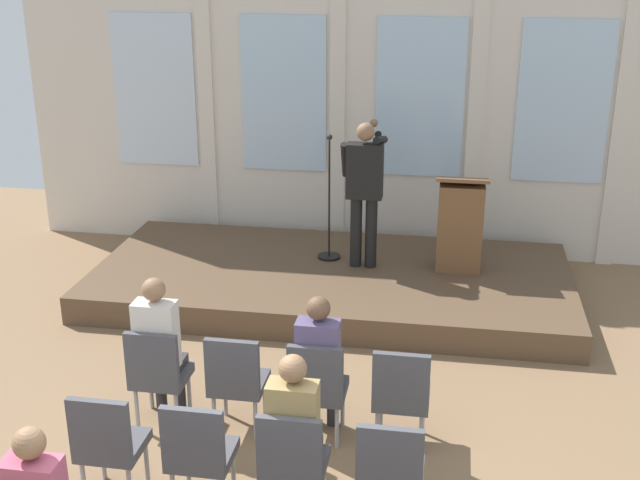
{
  "coord_description": "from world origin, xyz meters",
  "views": [
    {
      "loc": [
        1.35,
        -4.1,
        3.98
      ],
      "look_at": [
        0.11,
        3.28,
        1.24
      ],
      "focal_mm": 45.51,
      "sensor_mm": 36.0,
      "label": 1
    }
  ],
  "objects": [
    {
      "name": "stage_platform",
      "position": [
        0.0,
        4.77,
        0.16
      ],
      "size": [
        5.63,
        2.68,
        0.33
      ],
      "primitive_type": "cube",
      "color": "brown",
      "rests_on": "ground"
    },
    {
      "name": "audience_r0_c2",
      "position": [
        0.35,
        1.8,
        0.73
      ],
      "size": [
        0.36,
        0.39,
        1.31
      ],
      "color": "#2D2D33",
      "rests_on": "ground"
    },
    {
      "name": "mic_stand",
      "position": [
        -0.09,
        5.13,
        0.66
      ],
      "size": [
        0.28,
        0.28,
        1.55
      ],
      "color": "black",
      "rests_on": "stage_platform"
    },
    {
      "name": "speaker",
      "position": [
        0.35,
        4.94,
        1.34
      ],
      "size": [
        0.52,
        0.69,
        1.75
      ],
      "color": "black",
      "rests_on": "stage_platform"
    },
    {
      "name": "chair_r0_c3",
      "position": [
        1.04,
        1.72,
        0.53
      ],
      "size": [
        0.46,
        0.44,
        0.94
      ],
      "color": "#99999E",
      "rests_on": "ground"
    },
    {
      "name": "chair_r1_c2",
      "position": [
        0.35,
        0.67,
        0.53
      ],
      "size": [
        0.46,
        0.44,
        0.94
      ],
      "color": "#99999E",
      "rests_on": "ground"
    },
    {
      "name": "rear_partition",
      "position": [
        0.04,
        6.4,
        2.24
      ],
      "size": [
        8.91,
        0.14,
        4.5
      ],
      "color": "silver",
      "rests_on": "ground"
    },
    {
      "name": "audience_r1_c2",
      "position": [
        0.35,
        0.75,
        0.74
      ],
      "size": [
        0.36,
        0.39,
        1.34
      ],
      "color": "#2D2D33",
      "rests_on": "ground"
    },
    {
      "name": "audience_r0_c0",
      "position": [
        -1.04,
        1.8,
        0.76
      ],
      "size": [
        0.36,
        0.39,
        1.38
      ],
      "color": "#2D2D33",
      "rests_on": "ground"
    },
    {
      "name": "lectern",
      "position": [
        1.48,
        5.04,
        0.88
      ],
      "size": [
        0.6,
        0.48,
        1.16
      ],
      "color": "brown",
      "rests_on": "stage_platform"
    },
    {
      "name": "chair_r1_c1",
      "position": [
        -0.35,
        0.67,
        0.53
      ],
      "size": [
        0.46,
        0.44,
        0.94
      ],
      "color": "#99999E",
      "rests_on": "ground"
    },
    {
      "name": "chair_r0_c2",
      "position": [
        0.35,
        1.72,
        0.53
      ],
      "size": [
        0.46,
        0.44,
        0.94
      ],
      "color": "#99999E",
      "rests_on": "ground"
    },
    {
      "name": "chair_r1_c3",
      "position": [
        1.04,
        0.67,
        0.53
      ],
      "size": [
        0.46,
        0.44,
        0.94
      ],
      "color": "#99999E",
      "rests_on": "ground"
    },
    {
      "name": "chair_r0_c1",
      "position": [
        -0.35,
        1.72,
        0.53
      ],
      "size": [
        0.46,
        0.44,
        0.94
      ],
      "color": "#99999E",
      "rests_on": "ground"
    },
    {
      "name": "chair_r1_c0",
      "position": [
        -1.04,
        0.67,
        0.53
      ],
      "size": [
        0.46,
        0.44,
        0.94
      ],
      "color": "#99999E",
      "rests_on": "ground"
    },
    {
      "name": "chair_r0_c0",
      "position": [
        -1.04,
        1.72,
        0.53
      ],
      "size": [
        0.46,
        0.44,
        0.94
      ],
      "color": "#99999E",
      "rests_on": "ground"
    }
  ]
}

